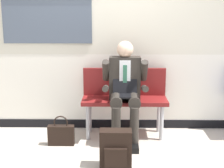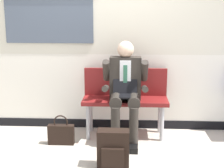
# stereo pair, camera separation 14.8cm
# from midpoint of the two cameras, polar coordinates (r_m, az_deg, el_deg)

# --- Properties ---
(ground_plane) EXTENTS (18.00, 18.00, 0.00)m
(ground_plane) POSITION_cam_midpoint_polar(r_m,az_deg,el_deg) (4.08, -3.41, -10.98)
(ground_plane) COLOR #B2A899
(station_wall) EXTENTS (6.77, 0.16, 2.82)m
(station_wall) POSITION_cam_midpoint_polar(r_m,az_deg,el_deg) (4.50, -3.07, 9.73)
(station_wall) COLOR beige
(station_wall) RESTS_ON ground
(bench_with_person) EXTENTS (1.11, 0.42, 0.88)m
(bench_with_person) POSITION_cam_midpoint_polar(r_m,az_deg,el_deg) (4.34, 1.21, -1.97)
(bench_with_person) COLOR maroon
(bench_with_person) RESTS_ON ground
(person_seated) EXTENTS (0.57, 0.70, 1.26)m
(person_seated) POSITION_cam_midpoint_polar(r_m,az_deg,el_deg) (4.12, 1.24, -0.76)
(person_seated) COLOR #2D2823
(person_seated) RESTS_ON ground
(backpack) EXTENTS (0.34, 0.20, 0.41)m
(backpack) POSITION_cam_midpoint_polar(r_m,az_deg,el_deg) (3.54, -0.57, -11.27)
(backpack) COLOR black
(backpack) RESTS_ON ground
(handbag) EXTENTS (0.32, 0.09, 0.38)m
(handbag) POSITION_cam_midpoint_polar(r_m,az_deg,el_deg) (4.16, -9.86, -8.66)
(handbag) COLOR black
(handbag) RESTS_ON ground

